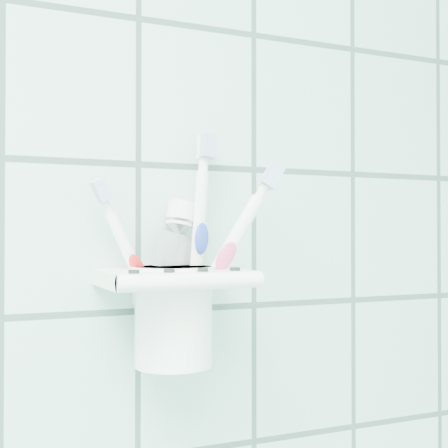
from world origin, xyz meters
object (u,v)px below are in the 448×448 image
object	(u,v)px
cup	(173,312)
toothbrush_orange	(167,242)
toothbrush_blue	(191,239)
holder_bracket	(173,279)
toothbrush_pink	(175,258)
toothpaste_tube	(160,264)

from	to	relation	value
cup	toothbrush_orange	world-z (taller)	toothbrush_orange
toothbrush_blue	toothbrush_orange	xyz separation A→B (m)	(-0.03, -0.00, -0.00)
cup	toothbrush_blue	size ratio (longest dim) A/B	0.43
holder_bracket	toothbrush_pink	bearing A→B (deg)	65.26
toothbrush_pink	toothbrush_blue	distance (m)	0.03
holder_bracket	toothbrush_orange	xyz separation A→B (m)	(-0.01, 0.00, 0.04)
toothpaste_tube	holder_bracket	bearing A→B (deg)	-87.12
toothbrush_pink	toothbrush_blue	size ratio (longest dim) A/B	0.81
cup	toothbrush_pink	xyz separation A→B (m)	(0.01, 0.02, 0.05)
toothbrush_pink	toothpaste_tube	world-z (taller)	toothbrush_pink
cup	toothbrush_orange	xyz separation A→B (m)	(-0.01, -0.00, 0.07)
toothbrush_orange	toothpaste_tube	distance (m)	0.03
cup	toothbrush_pink	bearing A→B (deg)	65.86
toothbrush_blue	toothbrush_orange	bearing A→B (deg)	178.09
holder_bracket	toothbrush_pink	world-z (taller)	toothbrush_pink
holder_bracket	cup	bearing A→B (deg)	63.14
cup	toothbrush_orange	distance (m)	0.07
holder_bracket	toothbrush_orange	world-z (taller)	toothbrush_orange
holder_bracket	cup	distance (m)	0.03
cup	toothbrush_pink	size ratio (longest dim) A/B	0.52
toothbrush_pink	cup	bearing A→B (deg)	-123.25
toothpaste_tube	toothbrush_orange	bearing A→B (deg)	-101.22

